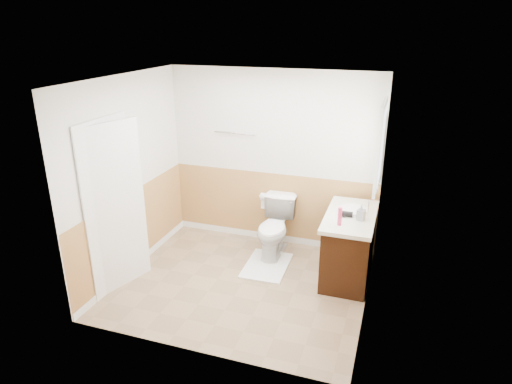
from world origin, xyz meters
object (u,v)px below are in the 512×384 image
(toilet, at_px, (275,228))
(vanity_cabinet, at_px, (349,247))
(bath_mat, at_px, (267,265))
(soap_dispenser, at_px, (361,212))
(lotion_bottle, at_px, (340,216))

(toilet, xyz_separation_m, vanity_cabinet, (1.05, -0.25, -0.00))
(bath_mat, height_order, soap_dispenser, soap_dispenser)
(toilet, relative_size, bath_mat, 1.00)
(toilet, relative_size, soap_dispenser, 4.12)
(toilet, bearing_deg, bath_mat, -91.63)
(soap_dispenser, bearing_deg, vanity_cabinet, 135.33)
(bath_mat, bearing_deg, soap_dispenser, -0.33)
(vanity_cabinet, distance_m, lotion_bottle, 0.66)
(lotion_bottle, xyz_separation_m, soap_dispenser, (0.22, 0.22, -0.01))
(toilet, distance_m, vanity_cabinet, 1.08)
(toilet, height_order, bath_mat, toilet)
(toilet, distance_m, soap_dispenser, 1.34)
(toilet, xyz_separation_m, lotion_bottle, (0.95, -0.59, 0.56))
(lotion_bottle, relative_size, soap_dispenser, 1.13)
(bath_mat, bearing_deg, lotion_bottle, -13.67)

